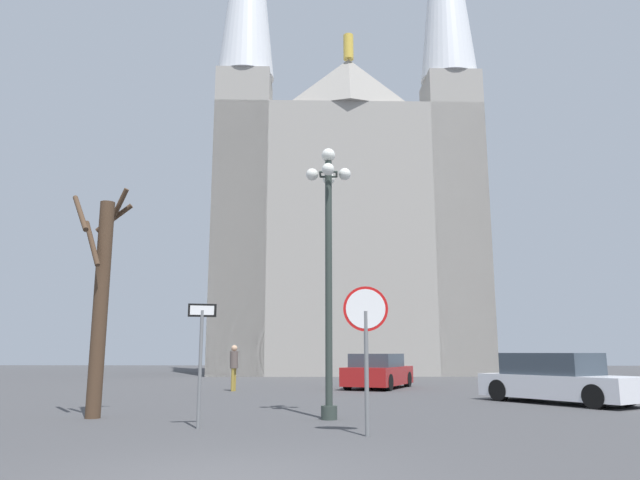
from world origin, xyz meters
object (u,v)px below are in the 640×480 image
Objects in this scene: cathedral at (346,202)px; parked_car_far_red at (378,372)px; stop_sign at (366,329)px; bare_tree at (100,297)px; street_lamp at (329,250)px; one_way_arrow_sign at (201,350)px; pedestrian_walking at (234,363)px; parked_car_near_white at (557,380)px.

cathedral is 19.39m from parked_car_far_red.
stop_sign is 0.49× the size of bare_tree.
one_way_arrow_sign is at bearing -146.56° from street_lamp.
cathedral reaches higher than street_lamp.
bare_tree is (-6.08, -27.10, -9.26)m from cathedral.
one_way_arrow_sign is at bearing -83.17° from pedestrian_walking.
street_lamp is 1.16× the size of bare_tree.
cathedral is at bearing 88.44° from street_lamp.
parked_car_near_white is at bearing -25.79° from pedestrian_walking.
stop_sign is 12.92m from pedestrian_walking.
street_lamp reaches higher than stop_sign.
bare_tree reaches higher than parked_car_far_red.
one_way_arrow_sign is at bearing -146.26° from parked_car_near_white.
street_lamp is at bearing 105.75° from stop_sign.
parked_car_far_red is 6.01m from pedestrian_walking.
stop_sign is at bearing -23.60° from bare_tree.
bare_tree is 9.67m from pedestrian_walking.
street_lamp is 10.58m from pedestrian_walking.
street_lamp is at bearing -0.72° from bare_tree.
bare_tree reaches higher than parked_car_near_white.
one_way_arrow_sign is 0.52× the size of parked_car_far_red.
bare_tree is at bearing -122.11° from parked_car_far_red.
parked_car_far_red is at bearing 124.23° from parked_car_near_white.
stop_sign reaches higher than parked_car_near_white.
cathedral is 15.20× the size of stop_sign.
cathedral is 23.37× the size of pedestrian_walking.
stop_sign is (-0.01, -29.75, -10.10)m from cathedral.
one_way_arrow_sign is 0.45× the size of bare_tree.
one_way_arrow_sign is at bearing 164.13° from stop_sign.
parked_car_far_red is (1.81, 11.46, -3.13)m from street_lamp.
stop_sign is at bearing -129.93° from parked_car_near_white.
pedestrian_walking is (-1.33, 11.13, -0.46)m from one_way_arrow_sign.
cathedral is at bearing 89.98° from stop_sign.
parked_car_near_white is 1.01× the size of parked_car_far_red.
cathedral is at bearing 83.55° from one_way_arrow_sign.
street_lamp reaches higher than pedestrian_walking.
bare_tree is at bearing 148.53° from one_way_arrow_sign.
parked_car_far_red is at bearing 71.76° from one_way_arrow_sign.
parked_car_far_red is (7.15, 11.39, -2.06)m from bare_tree.
cathedral is 16.68× the size of one_way_arrow_sign.
bare_tree reaches higher than one_way_arrow_sign.
street_lamp is 3.63× the size of pedestrian_walking.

